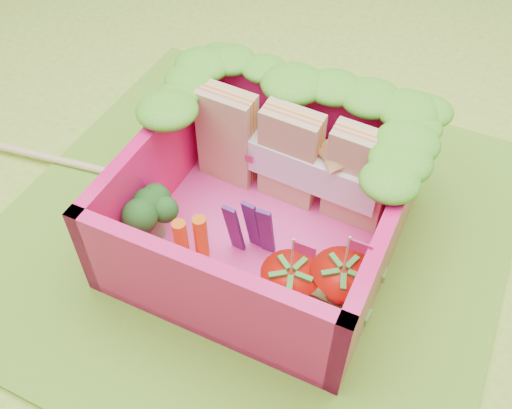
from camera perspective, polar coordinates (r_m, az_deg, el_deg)
The scene contains 13 objects.
ground at distance 3.12m, azimuth -0.26°, elevation -2.39°, with size 14.00×14.00×0.00m, color #89B432.
placemat at distance 3.11m, azimuth -0.26°, elevation -2.22°, with size 2.60×2.60×0.03m, color #6EAC26.
bento_floor at distance 3.02m, azimuth 0.79°, elevation -3.14°, with size 1.30×1.30×0.05m, color #FF41A0.
bento_box at distance 2.83m, azimuth 0.84°, elevation 0.04°, with size 1.30×1.30×0.55m.
lettuce_ruffle at distance 2.92m, azimuth 4.85°, elevation 10.64°, with size 1.43×0.83×0.11m.
sandwich_stack at distance 3.00m, azimuth 3.55°, elevation 4.77°, with size 1.07×0.23×0.56m.
broccoli at distance 2.89m, azimuth -10.62°, elevation -0.45°, with size 0.34×0.34×0.27m.
carrot_sticks at distance 2.80m, azimuth -6.52°, elevation -3.55°, with size 0.14×0.14×0.29m.
purple_wedges at distance 2.77m, azimuth -0.52°, elevation -2.40°, with size 0.22×0.09×0.38m.
strawberry_left at distance 2.62m, azimuth 3.39°, elevation -8.53°, with size 0.27×0.27×0.51m.
strawberry_right at distance 2.64m, azimuth 8.40°, elevation -8.38°, with size 0.28×0.28×0.52m.
snap_peas at distance 2.78m, azimuth 6.34°, elevation -8.29°, with size 0.63×0.52×0.05m.
chopsticks at distance 3.47m, azimuth -14.90°, elevation 3.26°, with size 2.50×0.39×0.04m.
Camera 1 is at (0.87, -1.79, 2.40)m, focal length 40.00 mm.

